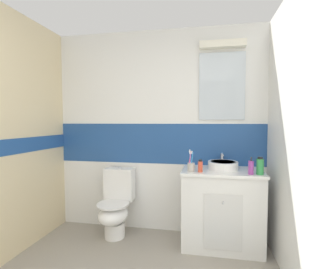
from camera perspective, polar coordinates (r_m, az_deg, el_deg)
name	(u,v)px	position (r m, az deg, el deg)	size (l,w,h in m)	color
wall_back_tiled	(159,131)	(2.91, -2.18, 0.96)	(3.20, 0.20, 2.50)	white
wall_right_plain	(324,141)	(1.76, 34.26, -1.41)	(0.10, 3.48, 2.50)	white
vanity_cabinet	(221,208)	(2.73, 13.14, -17.27)	(0.86, 0.52, 0.85)	silver
sink_basin	(223,165)	(2.64, 13.48, -7.35)	(0.33, 0.37, 0.16)	white
toilet	(116,205)	(2.96, -12.83, -16.72)	(0.37, 0.50, 0.81)	white
toothbrush_cup	(191,166)	(2.46, 5.73, -7.81)	(0.08, 0.08, 0.23)	#B2ADA3
soap_dispenser	(251,168)	(2.45, 19.91, -7.72)	(0.05, 0.05, 0.17)	#993F99
lotion_bottle_short	(200,166)	(2.44, 8.03, -7.81)	(0.05, 0.05, 0.13)	#D84C33
mouthwash_bottle	(260,166)	(2.48, 21.89, -7.31)	(0.07, 0.07, 0.18)	green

